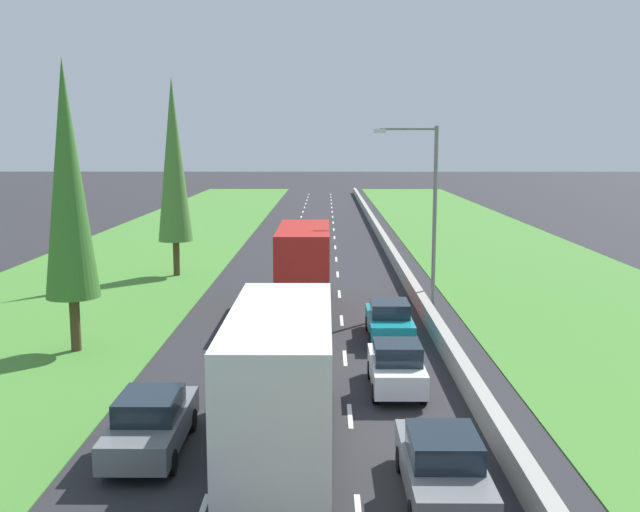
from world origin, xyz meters
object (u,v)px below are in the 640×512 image
(grey_sedan_right_lane, at_px, (442,466))
(white_sedan_centre_lane, at_px, (296,343))
(grey_sedan_left_lane, at_px, (151,422))
(teal_sedan_right_lane, at_px, (389,320))
(white_hatchback_right_lane, at_px, (396,367))
(red_box_truck_centre_lane, at_px, (304,265))
(street_light_mast, at_px, (428,202))
(white_box_truck_centre_lane, at_px, (283,380))
(poplar_tree_second, at_px, (68,181))
(poplar_tree_third, at_px, (173,161))

(grey_sedan_right_lane, xyz_separation_m, white_sedan_centre_lane, (-3.80, 10.46, 0.00))
(grey_sedan_right_lane, height_order, grey_sedan_left_lane, same)
(grey_sedan_left_lane, bearing_deg, teal_sedan_right_lane, 57.32)
(white_hatchback_right_lane, bearing_deg, grey_sedan_left_lane, -145.15)
(red_box_truck_centre_lane, relative_size, street_light_mast, 1.04)
(teal_sedan_right_lane, bearing_deg, white_box_truck_centre_lane, -107.46)
(white_hatchback_right_lane, bearing_deg, white_sedan_centre_lane, 138.77)
(grey_sedan_left_lane, bearing_deg, red_box_truck_centre_lane, 78.13)
(teal_sedan_right_lane, bearing_deg, red_box_truck_centre_lane, 123.38)
(poplar_tree_second, bearing_deg, street_light_mast, 29.40)
(grey_sedan_left_lane, relative_size, poplar_tree_third, 0.37)
(white_box_truck_centre_lane, bearing_deg, grey_sedan_right_lane, -28.15)
(white_hatchback_right_lane, bearing_deg, teal_sedan_right_lane, 87.17)
(poplar_tree_third, bearing_deg, white_box_truck_centre_lane, -72.93)
(teal_sedan_right_lane, bearing_deg, grey_sedan_left_lane, -122.68)
(white_sedan_centre_lane, height_order, white_hatchback_right_lane, white_hatchback_right_lane)
(white_sedan_centre_lane, bearing_deg, grey_sedan_left_lane, -114.15)
(grey_sedan_left_lane, bearing_deg, white_box_truck_centre_lane, -8.70)
(teal_sedan_right_lane, xyz_separation_m, grey_sedan_left_lane, (-7.31, -11.39, 0.00))
(red_box_truck_centre_lane, bearing_deg, poplar_tree_second, -139.34)
(white_box_truck_centre_lane, bearing_deg, poplar_tree_third, 107.07)
(street_light_mast, bearing_deg, grey_sedan_left_lane, -118.53)
(white_box_truck_centre_lane, relative_size, street_light_mast, 1.04)
(white_sedan_centre_lane, xyz_separation_m, poplar_tree_second, (-8.78, 1.58, 5.92))
(teal_sedan_right_lane, relative_size, red_box_truck_centre_lane, 0.48)
(white_box_truck_centre_lane, relative_size, red_box_truck_centre_lane, 1.00)
(teal_sedan_right_lane, distance_m, poplar_tree_third, 19.92)
(white_box_truck_centre_lane, xyz_separation_m, grey_sedan_left_lane, (-3.55, 0.54, -1.37))
(grey_sedan_left_lane, bearing_deg, poplar_tree_second, 118.99)
(white_box_truck_centre_lane, distance_m, poplar_tree_third, 28.26)
(street_light_mast, bearing_deg, poplar_tree_second, -150.60)
(red_box_truck_centre_lane, bearing_deg, poplar_tree_third, 132.28)
(red_box_truck_centre_lane, distance_m, street_light_mast, 6.92)
(red_box_truck_centre_lane, bearing_deg, teal_sedan_right_lane, -56.62)
(poplar_tree_second, bearing_deg, white_hatchback_right_lane, -20.61)
(grey_sedan_right_lane, relative_size, poplar_tree_second, 0.40)
(grey_sedan_right_lane, relative_size, white_sedan_centre_lane, 1.00)
(grey_sedan_right_lane, height_order, street_light_mast, street_light_mast)
(white_box_truck_centre_lane, height_order, white_sedan_centre_lane, white_box_truck_centre_lane)
(teal_sedan_right_lane, height_order, grey_sedan_left_lane, same)
(grey_sedan_right_lane, distance_m, white_hatchback_right_lane, 7.44)
(white_sedan_centre_lane, bearing_deg, teal_sedan_right_lane, 42.92)
(white_box_truck_centre_lane, relative_size, teal_sedan_right_lane, 2.09)
(white_box_truck_centre_lane, xyz_separation_m, poplar_tree_third, (-8.17, 26.60, 4.93))
(grey_sedan_right_lane, height_order, white_sedan_centre_lane, same)
(white_sedan_centre_lane, height_order, grey_sedan_left_lane, same)
(teal_sedan_right_lane, height_order, street_light_mast, street_light_mast)
(grey_sedan_left_lane, height_order, poplar_tree_second, poplar_tree_second)
(white_sedan_centre_lane, bearing_deg, red_box_truck_centre_lane, 89.70)
(white_box_truck_centre_lane, height_order, street_light_mast, street_light_mast)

